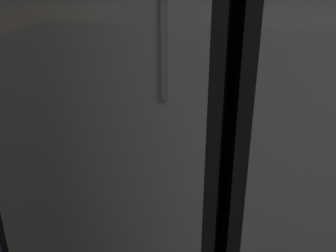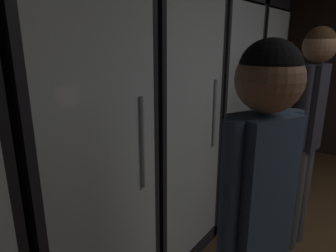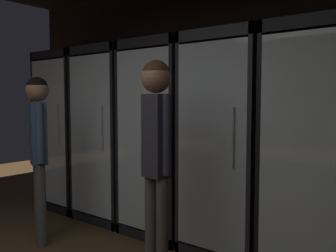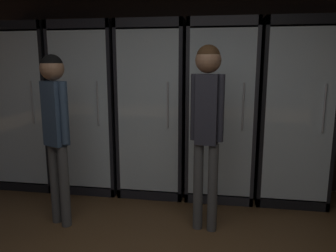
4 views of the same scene
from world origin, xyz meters
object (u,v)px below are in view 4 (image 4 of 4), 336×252
at_px(cooler_right, 221,112).
at_px(cooler_far_right, 292,114).
at_px(cooler_left, 92,109).
at_px(cooler_center, 154,111).
at_px(shopper_near, 207,112).
at_px(shopper_far, 55,118).
at_px(cooler_far_left, 33,108).

xyz_separation_m(cooler_right, cooler_far_right, (0.80, 0.00, -0.00)).
bearing_deg(cooler_left, cooler_center, 0.12).
height_order(shopper_near, shopper_far, shopper_near).
bearing_deg(cooler_right, cooler_left, 180.00).
height_order(cooler_center, cooler_far_right, same).
bearing_deg(cooler_right, cooler_far_right, 0.21).
bearing_deg(cooler_center, shopper_near, -53.81).
bearing_deg(shopper_near, cooler_left, 148.00).
bearing_deg(cooler_far_left, cooler_left, 0.00).
xyz_separation_m(cooler_far_left, shopper_near, (2.29, -0.93, 0.14)).
bearing_deg(shopper_far, cooler_far_right, 24.13).
distance_m(cooler_far_right, shopper_near, 1.32).
relative_size(cooler_left, shopper_far, 1.24).
xyz_separation_m(cooler_right, shopper_near, (-0.12, -0.93, 0.14)).
bearing_deg(shopper_near, cooler_center, 126.19).
xyz_separation_m(cooler_left, shopper_near, (1.48, -0.93, 0.14)).
height_order(cooler_left, shopper_near, cooler_left).
relative_size(cooler_right, shopper_near, 1.18).
bearing_deg(cooler_center, cooler_far_left, -179.94).
relative_size(cooler_left, cooler_far_right, 1.00).
xyz_separation_m(cooler_center, cooler_far_right, (1.61, 0.00, -0.00)).
bearing_deg(cooler_far_left, shopper_near, -22.07).
bearing_deg(cooler_center, shopper_far, -125.03).
relative_size(cooler_far_left, cooler_right, 1.00).
relative_size(cooler_left, cooler_right, 1.00).
xyz_separation_m(cooler_left, shopper_far, (0.07, -1.05, 0.06)).
distance_m(cooler_left, cooler_center, 0.80).
relative_size(cooler_center, shopper_far, 1.24).
bearing_deg(cooler_center, cooler_right, -0.12).
bearing_deg(shopper_far, cooler_center, 54.97).
height_order(cooler_right, shopper_far, cooler_right).
bearing_deg(cooler_far_right, shopper_far, -155.87).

